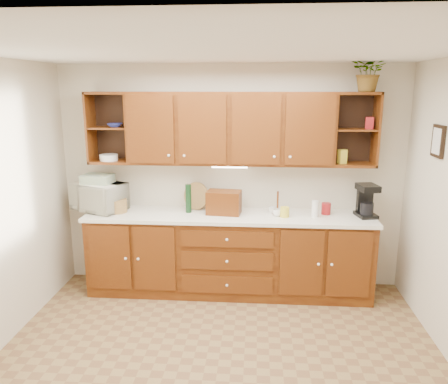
% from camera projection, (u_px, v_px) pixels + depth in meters
% --- Properties ---
extents(floor, '(4.00, 4.00, 0.00)m').
position_uv_depth(floor, '(218.00, 366.00, 3.75)').
color(floor, olive).
rests_on(floor, ground).
extents(ceiling, '(4.00, 4.00, 0.00)m').
position_uv_depth(ceiling, '(217.00, 50.00, 3.14)').
color(ceiling, white).
rests_on(ceiling, back_wall).
extents(back_wall, '(4.00, 0.00, 4.00)m').
position_uv_depth(back_wall, '(231.00, 178.00, 5.14)').
color(back_wall, beige).
rests_on(back_wall, floor).
extents(base_cabinets, '(3.20, 0.60, 0.90)m').
position_uv_depth(base_cabinets, '(229.00, 255.00, 5.05)').
color(base_cabinets, '#3E1707').
rests_on(base_cabinets, floor).
extents(countertop, '(3.24, 0.64, 0.04)m').
position_uv_depth(countertop, '(229.00, 216.00, 4.93)').
color(countertop, white).
rests_on(countertop, base_cabinets).
extents(upper_cabinets, '(3.20, 0.33, 0.80)m').
position_uv_depth(upper_cabinets, '(231.00, 128.00, 4.85)').
color(upper_cabinets, '#3E1707').
rests_on(upper_cabinets, back_wall).
extents(undercabinet_light, '(0.40, 0.05, 0.02)m').
position_uv_depth(undercabinet_light, '(230.00, 167.00, 4.90)').
color(undercabinet_light, white).
rests_on(undercabinet_light, upper_cabinets).
extents(framed_picture, '(0.03, 0.24, 0.30)m').
position_uv_depth(framed_picture, '(438.00, 141.00, 4.05)').
color(framed_picture, black).
rests_on(framed_picture, right_wall).
extents(wicker_basket, '(0.29, 0.29, 0.15)m').
position_uv_depth(wicker_basket, '(117.00, 206.00, 5.00)').
color(wicker_basket, '#9E7441').
rests_on(wicker_basket, countertop).
extents(microwave, '(0.69, 0.59, 0.32)m').
position_uv_depth(microwave, '(99.00, 197.00, 5.06)').
color(microwave, beige).
rests_on(microwave, countertop).
extents(towel_stack, '(0.36, 0.28, 0.10)m').
position_uv_depth(towel_stack, '(98.00, 179.00, 5.02)').
color(towel_stack, tan).
rests_on(towel_stack, microwave).
extents(wine_bottle, '(0.07, 0.07, 0.33)m').
position_uv_depth(wine_bottle, '(188.00, 198.00, 4.97)').
color(wine_bottle, black).
rests_on(wine_bottle, countertop).
extents(woven_tray, '(0.33, 0.21, 0.32)m').
position_uv_depth(woven_tray, '(196.00, 208.00, 5.14)').
color(woven_tray, '#9E7441').
rests_on(woven_tray, countertop).
extents(bread_box, '(0.40, 0.27, 0.26)m').
position_uv_depth(bread_box, '(224.00, 202.00, 4.92)').
color(bread_box, '#3E1707').
rests_on(bread_box, countertop).
extents(mug_tree, '(0.25, 0.24, 0.27)m').
position_uv_depth(mug_tree, '(277.00, 211.00, 4.92)').
color(mug_tree, '#3E1707').
rests_on(mug_tree, countertop).
extents(canister_red, '(0.12, 0.12, 0.13)m').
position_uv_depth(canister_red, '(326.00, 209.00, 4.92)').
color(canister_red, maroon).
rests_on(canister_red, countertop).
extents(canister_white, '(0.10, 0.10, 0.18)m').
position_uv_depth(canister_white, '(315.00, 209.00, 4.81)').
color(canister_white, white).
rests_on(canister_white, countertop).
extents(canister_yellow, '(0.11, 0.11, 0.11)m').
position_uv_depth(canister_yellow, '(285.00, 212.00, 4.81)').
color(canister_yellow, gold).
rests_on(canister_yellow, countertop).
extents(coffee_maker, '(0.24, 0.29, 0.36)m').
position_uv_depth(coffee_maker, '(366.00, 201.00, 4.82)').
color(coffee_maker, black).
rests_on(coffee_maker, countertop).
extents(bowl_stack, '(0.18, 0.18, 0.04)m').
position_uv_depth(bowl_stack, '(115.00, 125.00, 4.91)').
color(bowl_stack, '#283394').
rests_on(bowl_stack, upper_cabinets).
extents(plate_stack, '(0.25, 0.25, 0.07)m').
position_uv_depth(plate_stack, '(109.00, 157.00, 4.99)').
color(plate_stack, white).
rests_on(plate_stack, upper_cabinets).
extents(pantry_box_yellow, '(0.11, 0.10, 0.15)m').
position_uv_depth(pantry_box_yellow, '(342.00, 157.00, 4.79)').
color(pantry_box_yellow, gold).
rests_on(pantry_box_yellow, upper_cabinets).
extents(pantry_box_red, '(0.10, 0.09, 0.13)m').
position_uv_depth(pantry_box_red, '(369.00, 123.00, 4.69)').
color(pantry_box_red, maroon).
rests_on(pantry_box_red, upper_cabinets).
extents(potted_plant, '(0.46, 0.43, 0.41)m').
position_uv_depth(potted_plant, '(370.00, 72.00, 4.55)').
color(potted_plant, '#999999').
rests_on(potted_plant, upper_cabinets).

